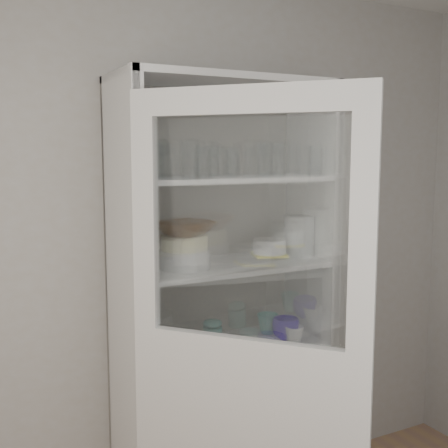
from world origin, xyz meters
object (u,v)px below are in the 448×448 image
plate_stack_back (149,253)px  goblet_0 (163,156)px  glass_platter (269,257)px  white_canister (137,342)px  grey_bowl_stack (299,236)px  cream_bowl (184,242)px  white_ramekin (270,246)px  goblet_2 (267,159)px  tin_box (266,410)px  goblet_3 (268,157)px  mug_blue (286,329)px  goblet_1 (216,156)px  yellow_trivet (269,255)px  cream_dish (174,435)px  mug_white (294,335)px  mug_teal (268,324)px  teal_jar (213,334)px  cupboard_door (246,398)px  pantry_cabinet (218,326)px  terracotta_bowl (184,228)px  measuring_cups (189,353)px  plate_stack_front (184,259)px

plate_stack_back → goblet_0: bearing=-52.4°
glass_platter → white_canister: size_ratio=2.33×
plate_stack_back → grey_bowl_stack: 0.75m
cream_bowl → white_ramekin: cream_bowl is taller
goblet_2 → tin_box: 1.25m
goblet_3 → mug_blue: bearing=-88.5°
goblet_1 → yellow_trivet: size_ratio=1.19×
glass_platter → plate_stack_back: bearing=163.8°
goblet_3 → tin_box: bearing=-122.2°
plate_stack_back → cream_dish: plate_stack_back is taller
cream_bowl → white_canister: size_ratio=1.57×
mug_white → mug_teal: bearing=86.9°
teal_jar → tin_box: (0.27, -0.04, -0.42)m
cupboard_door → mug_blue: 0.73m
goblet_2 → mug_white: bearing=-84.9°
goblet_2 → grey_bowl_stack: goblet_2 is taller
goblet_0 → white_ramekin: 0.67m
cream_dish → glass_platter: bearing=1.1°
pantry_cabinet → plate_stack_back: pantry_cabinet is taller
cream_bowl → grey_bowl_stack: (0.62, 0.01, -0.02)m
terracotta_bowl → yellow_trivet: bearing=0.9°
grey_bowl_stack → teal_jar: bearing=174.5°
glass_platter → measuring_cups: bearing=-174.1°
yellow_trivet → mug_white: 0.40m
grey_bowl_stack → teal_jar: 0.64m
plate_stack_front → white_ramekin: white_ramekin is taller
cupboard_door → white_ramekin: 0.83m
plate_stack_front → teal_jar: (0.17, 0.06, -0.39)m
goblet_1 → goblet_3: bearing=6.4°
goblet_2 → plate_stack_back: 0.75m
measuring_cups → white_canister: bearing=148.3°
yellow_trivet → white_canister: bearing=173.2°
mug_teal → goblet_0: bearing=-166.6°
plate_stack_front → white_canister: 0.43m
mug_teal → terracotta_bowl: bearing=-155.0°
pantry_cabinet → glass_platter: size_ratio=6.82×
white_canister → measuring_cups: bearing=-31.7°
plate_stack_back → mug_blue: 0.77m
terracotta_bowl → measuring_cups: (0.00, -0.04, -0.56)m
pantry_cabinet → mug_teal: pantry_cabinet is taller
glass_platter → teal_jar: glass_platter is taller
goblet_1 → cream_dish: (-0.27, -0.11, -1.26)m
glass_platter → cream_dish: size_ratio=1.48×
pantry_cabinet → yellow_trivet: bearing=-19.9°
plate_stack_front → mug_teal: bearing=10.8°
goblet_0 → goblet_3: goblet_0 is taller
goblet_1 → glass_platter: 0.55m
cream_bowl → glass_platter: cream_bowl is taller
mug_teal → cupboard_door: bearing=-113.5°
goblet_2 → mug_white: size_ratio=1.73×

